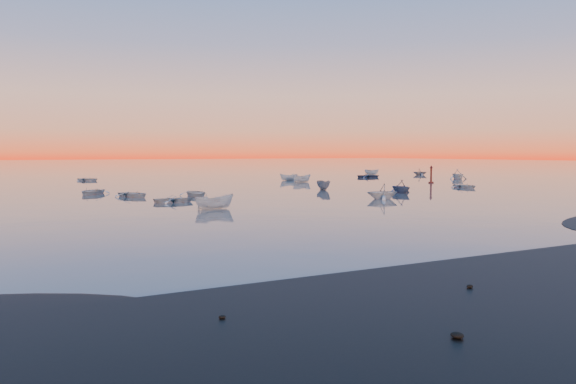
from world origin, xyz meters
TOP-DOWN VIEW (x-y plane):
  - ground at (0.00, 100.00)m, footprint 600.00×600.00m
  - mud_lobes at (0.00, -1.00)m, footprint 140.00×6.00m
  - moored_fleet at (0.00, 53.00)m, footprint 124.00×58.00m
  - boat_near_left at (-9.97, 40.99)m, footprint 4.48×3.38m
  - boat_near_center at (-6.95, 24.00)m, footprint 1.69×3.69m
  - boat_near_right at (20.15, 31.75)m, footprint 3.51×1.60m
  - channel_marker at (39.19, 47.11)m, footprint 0.83×0.83m

SIDE VIEW (x-z plane):
  - ground at x=0.00m, z-range 0.00..0.00m
  - moored_fleet at x=0.00m, z-range -0.60..0.60m
  - boat_near_left at x=-9.97m, z-range -0.52..0.52m
  - boat_near_center at x=-6.95m, z-range -0.63..0.63m
  - boat_near_right at x=20.15m, z-range -0.61..0.61m
  - mud_lobes at x=0.00m, z-range -0.03..0.05m
  - channel_marker at x=39.19m, z-range -0.31..2.65m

